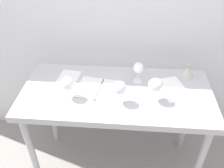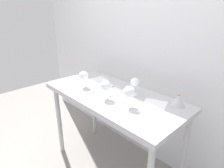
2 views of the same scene
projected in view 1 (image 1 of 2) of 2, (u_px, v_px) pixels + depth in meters
name	position (u px, v px, depth m)	size (l,w,h in m)	color
ground_plane	(116.00, 164.00, 2.33)	(6.00, 6.00, 0.00)	gray
back_wall	(121.00, 13.00, 1.93)	(3.80, 0.04, 2.60)	silver
steel_counter	(116.00, 102.00, 1.84)	(1.40, 0.65, 0.90)	#B2B2B7
wine_glass_near_right	(155.00, 86.00, 1.63)	(0.10, 0.10, 0.18)	white
wine_glass_near_left	(68.00, 84.00, 1.66)	(0.10, 0.10, 0.16)	white
wine_glass_far_right	(138.00, 68.00, 1.81)	(0.08, 0.08, 0.17)	white
wine_glass_near_center	(119.00, 88.00, 1.62)	(0.09, 0.09, 0.17)	white
open_notebook	(100.00, 89.00, 1.79)	(0.36, 0.30, 0.01)	white
tasting_sheet_upper	(173.00, 89.00, 1.80)	(0.19, 0.28, 0.00)	white
tasting_sheet_lower	(67.00, 80.00, 1.89)	(0.16, 0.26, 0.00)	white
decanter_funnel	(187.00, 72.00, 1.90)	(0.12, 0.12, 0.14)	silver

